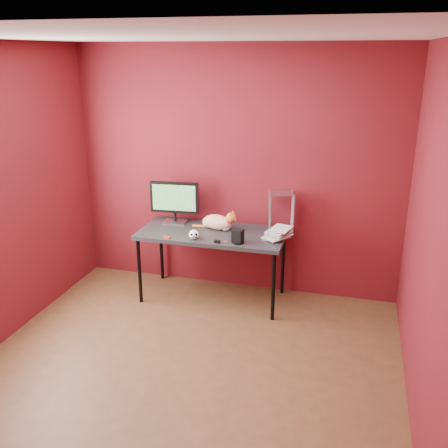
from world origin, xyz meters
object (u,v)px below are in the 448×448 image
(speaker, at_px, (238,237))
(cat, at_px, (218,222))
(desk, at_px, (212,236))
(skull_mug, at_px, (194,235))
(book_stack, at_px, (273,177))
(monitor, at_px, (174,200))

(speaker, bearing_deg, cat, 143.74)
(desk, relative_size, skull_mug, 14.07)
(cat, distance_m, speaker, 0.44)
(desk, distance_m, book_stack, 0.90)
(skull_mug, bearing_deg, desk, 46.64)
(speaker, bearing_deg, book_stack, 56.20)
(cat, height_order, speaker, cat)
(cat, xyz_separation_m, book_stack, (0.57, -0.06, 0.53))
(monitor, bearing_deg, cat, -14.23)
(monitor, distance_m, book_stack, 1.14)
(cat, distance_m, skull_mug, 0.38)
(monitor, relative_size, skull_mug, 4.91)
(monitor, bearing_deg, speaker, -32.40)
(book_stack, bearing_deg, monitor, 172.82)
(desk, height_order, monitor, monitor)
(monitor, xyz_separation_m, cat, (0.50, -0.08, -0.17))
(cat, height_order, book_stack, book_stack)
(book_stack, bearing_deg, speaker, -135.61)
(monitor, distance_m, skull_mug, 0.59)
(monitor, relative_size, speaker, 3.78)
(cat, bearing_deg, skull_mug, -97.48)
(desk, bearing_deg, monitor, 160.36)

